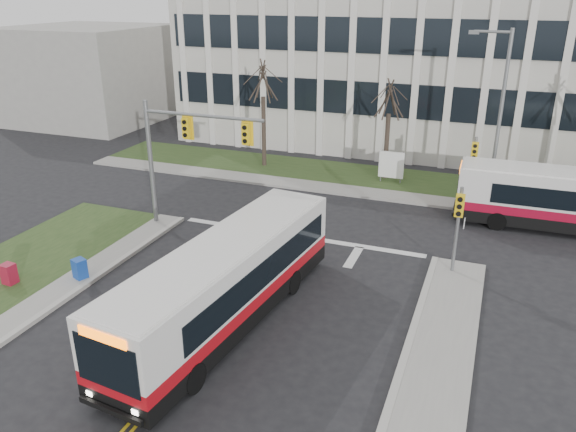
{
  "coord_description": "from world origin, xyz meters",
  "views": [
    {
      "loc": [
        8.24,
        -14.8,
        11.05
      ],
      "look_at": [
        0.32,
        5.88,
        2.0
      ],
      "focal_mm": 35.0,
      "sensor_mm": 36.0,
      "label": 1
    }
  ],
  "objects_px": {
    "directory_sign": "(391,165)",
    "bus_cross": "(576,203)",
    "streetlight": "(498,109)",
    "bus_main": "(227,284)",
    "newspaper_box_blue": "(80,270)",
    "newspaper_box_red": "(9,275)"
  },
  "relations": [
    {
      "from": "bus_cross",
      "to": "newspaper_box_blue",
      "type": "distance_m",
      "value": 22.82
    },
    {
      "from": "directory_sign",
      "to": "bus_main",
      "type": "distance_m",
      "value": 17.26
    },
    {
      "from": "directory_sign",
      "to": "bus_cross",
      "type": "height_order",
      "value": "bus_cross"
    },
    {
      "from": "bus_main",
      "to": "directory_sign",
      "type": "bearing_deg",
      "value": 88.27
    },
    {
      "from": "directory_sign",
      "to": "streetlight",
      "type": "bearing_deg",
      "value": -13.23
    },
    {
      "from": "streetlight",
      "to": "directory_sign",
      "type": "height_order",
      "value": "streetlight"
    },
    {
      "from": "newspaper_box_blue",
      "to": "newspaper_box_red",
      "type": "bearing_deg",
      "value": -128.42
    },
    {
      "from": "directory_sign",
      "to": "newspaper_box_blue",
      "type": "distance_m",
      "value": 18.97
    },
    {
      "from": "bus_main",
      "to": "newspaper_box_blue",
      "type": "height_order",
      "value": "bus_main"
    },
    {
      "from": "streetlight",
      "to": "bus_cross",
      "type": "bearing_deg",
      "value": -31.96
    },
    {
      "from": "streetlight",
      "to": "newspaper_box_red",
      "type": "height_order",
      "value": "streetlight"
    },
    {
      "from": "bus_cross",
      "to": "newspaper_box_red",
      "type": "bearing_deg",
      "value": -57.85
    },
    {
      "from": "bus_main",
      "to": "bus_cross",
      "type": "height_order",
      "value": "bus_main"
    },
    {
      "from": "streetlight",
      "to": "bus_cross",
      "type": "relative_size",
      "value": 0.84
    },
    {
      "from": "streetlight",
      "to": "newspaper_box_blue",
      "type": "distance_m",
      "value": 21.77
    },
    {
      "from": "bus_main",
      "to": "bus_cross",
      "type": "relative_size",
      "value": 1.04
    },
    {
      "from": "directory_sign",
      "to": "bus_cross",
      "type": "xyz_separation_m",
      "value": [
        9.69,
        -3.89,
        0.29
      ]
    },
    {
      "from": "streetlight",
      "to": "bus_cross",
      "type": "height_order",
      "value": "streetlight"
    },
    {
      "from": "bus_cross",
      "to": "newspaper_box_blue",
      "type": "xyz_separation_m",
      "value": [
        -18.99,
        -12.63,
        -0.98
      ]
    },
    {
      "from": "bus_main",
      "to": "streetlight",
      "type": "bearing_deg",
      "value": 69.59
    },
    {
      "from": "bus_main",
      "to": "newspaper_box_blue",
      "type": "xyz_separation_m",
      "value": [
        -6.94,
        0.57,
        -1.04
      ]
    },
    {
      "from": "newspaper_box_blue",
      "to": "newspaper_box_red",
      "type": "height_order",
      "value": "same"
    }
  ]
}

